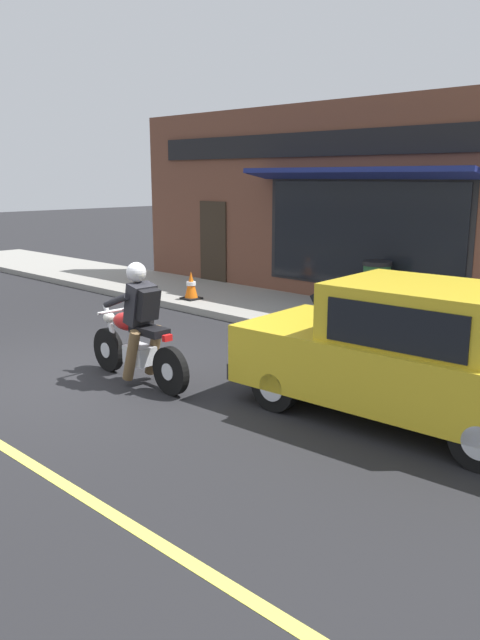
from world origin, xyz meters
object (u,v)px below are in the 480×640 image
car_hatchback (406,354)px  traffic_cone (191,286)px  motorcycle_with_rider (138,333)px  trash_bin (376,286)px

car_hatchback → traffic_cone: car_hatchback is taller
motorcycle_with_rider → car_hatchback: (1.27, -3.20, 0.09)m
motorcycle_with_rider → car_hatchback: size_ratio=0.52×
trash_bin → car_hatchback: bearing=-145.0°
motorcycle_with_rider → traffic_cone: (3.90, 3.28, -0.25)m
motorcycle_with_rider → trash_bin: (5.53, -0.22, -0.04)m
car_hatchback → trash_bin: (4.26, 2.99, -0.13)m
car_hatchback → traffic_cone: size_ratio=6.45×
car_hatchback → traffic_cone: bearing=67.9°
motorcycle_with_rider → car_hatchback: 3.45m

